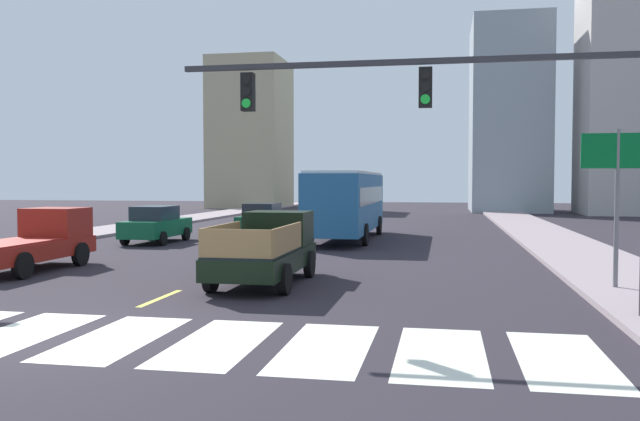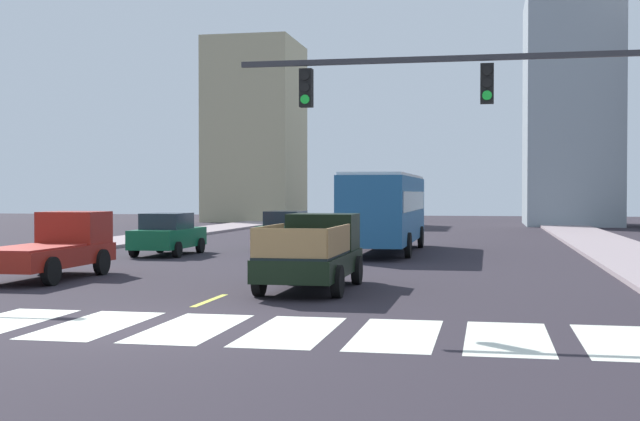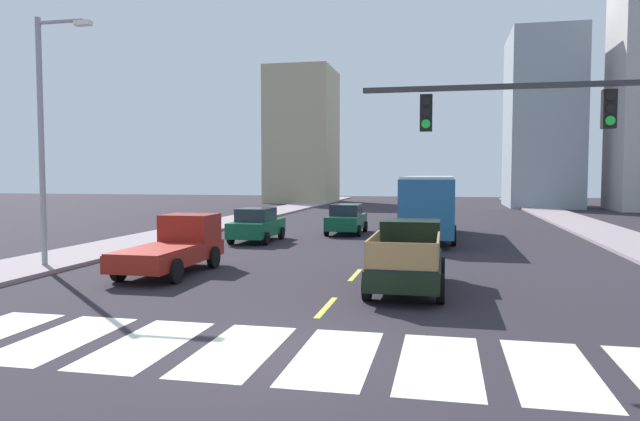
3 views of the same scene
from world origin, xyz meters
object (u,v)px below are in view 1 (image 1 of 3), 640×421
(sedan_far, at_px, (156,224))
(sedan_near_right, at_px, (263,219))
(pickup_dark, at_px, (35,241))
(pickup_stakebed, at_px, (268,249))
(traffic_signal_gantry, at_px, (483,116))
(direction_sign_green, at_px, (616,175))
(city_bus, at_px, (347,200))

(sedan_far, height_order, sedan_near_right, same)
(pickup_dark, height_order, sedan_far, pickup_dark)
(pickup_stakebed, height_order, sedan_near_right, pickup_stakebed)
(traffic_signal_gantry, bearing_deg, pickup_dark, 159.69)
(direction_sign_green, bearing_deg, pickup_dark, 175.56)
(pickup_dark, distance_m, sedan_near_right, 14.72)
(city_bus, distance_m, sedan_far, 9.20)
(pickup_stakebed, height_order, pickup_dark, same)
(sedan_near_right, height_order, direction_sign_green, direction_sign_green)
(city_bus, relative_size, sedan_far, 2.45)
(direction_sign_green, bearing_deg, sedan_near_right, 131.31)
(pickup_stakebed, xyz_separation_m, pickup_dark, (-8.17, 1.23, -0.02))
(pickup_dark, bearing_deg, pickup_stakebed, -11.48)
(sedan_near_right, height_order, traffic_signal_gantry, traffic_signal_gantry)
(traffic_signal_gantry, bearing_deg, direction_sign_green, 46.95)
(city_bus, bearing_deg, sedan_near_right, 162.48)
(pickup_stakebed, height_order, direction_sign_green, direction_sign_green)
(sedan_far, bearing_deg, traffic_signal_gantry, -48.17)
(traffic_signal_gantry, height_order, direction_sign_green, traffic_signal_gantry)
(pickup_stakebed, height_order, city_bus, city_bus)
(city_bus, bearing_deg, pickup_dark, -122.88)
(pickup_dark, xyz_separation_m, sedan_near_right, (3.70, 14.25, -0.06))
(sedan_near_right, bearing_deg, pickup_dark, -103.96)
(sedan_far, bearing_deg, sedan_near_right, 49.41)
(pickup_dark, bearing_deg, city_bus, 53.54)
(pickup_dark, xyz_separation_m, city_bus, (8.41, 12.71, 1.03))
(sedan_near_right, relative_size, traffic_signal_gantry, 0.45)
(sedan_far, height_order, direction_sign_green, direction_sign_green)
(traffic_signal_gantry, distance_m, direction_sign_green, 5.31)
(pickup_dark, distance_m, traffic_signal_gantry, 15.17)
(traffic_signal_gantry, bearing_deg, city_bus, 107.04)
(sedan_near_right, bearing_deg, city_bus, -17.56)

